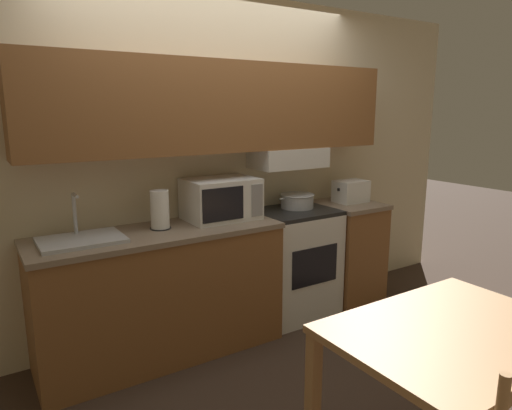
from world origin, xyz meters
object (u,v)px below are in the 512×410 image
(toaster, at_px, (351,191))
(paper_towel_roll, at_px, (160,210))
(microwave, at_px, (221,199))
(dining_table, at_px, (454,350))
(cooking_pot, at_px, (297,200))
(sink_basin, at_px, (81,239))
(stove_range, at_px, (294,263))

(toaster, distance_m, paper_towel_roll, 1.75)
(microwave, height_order, paper_towel_roll, microwave)
(toaster, distance_m, dining_table, 2.11)
(toaster, bearing_deg, dining_table, -121.19)
(dining_table, bearing_deg, cooking_pot, 73.88)
(cooking_pot, distance_m, toaster, 0.55)
(toaster, xyz_separation_m, sink_basin, (-2.27, -0.01, -0.08))
(cooking_pot, relative_size, microwave, 0.69)
(stove_range, distance_m, dining_table, 1.85)
(sink_basin, bearing_deg, dining_table, -55.93)
(cooking_pot, distance_m, sink_basin, 1.73)
(cooking_pot, xyz_separation_m, microwave, (-0.71, -0.00, 0.09))
(stove_range, height_order, sink_basin, sink_basin)
(stove_range, bearing_deg, cooking_pot, 41.51)
(microwave, distance_m, dining_table, 1.89)
(sink_basin, xyz_separation_m, paper_towel_roll, (0.53, 0.04, 0.11))
(sink_basin, relative_size, paper_towel_roll, 1.87)
(paper_towel_roll, bearing_deg, stove_range, -1.31)
(stove_range, distance_m, paper_towel_roll, 1.28)
(toaster, relative_size, paper_towel_roll, 1.10)
(toaster, bearing_deg, microwave, 177.43)
(paper_towel_roll, relative_size, dining_table, 0.24)
(toaster, relative_size, dining_table, 0.27)
(dining_table, bearing_deg, microwave, 95.63)
(sink_basin, bearing_deg, toaster, 0.33)
(microwave, xyz_separation_m, paper_towel_roll, (-0.49, -0.03, -0.02))
(toaster, height_order, sink_basin, sink_basin)
(stove_range, bearing_deg, toaster, -0.11)
(cooking_pot, bearing_deg, sink_basin, -177.65)
(dining_table, bearing_deg, stove_range, 75.30)
(paper_towel_roll, bearing_deg, toaster, -0.89)
(stove_range, relative_size, dining_table, 0.83)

